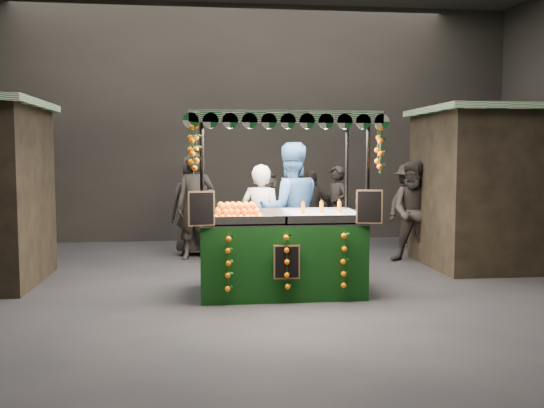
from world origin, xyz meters
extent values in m
plane|color=black|center=(0.00, 0.00, 0.00)|extent=(12.00, 12.00, 0.00)
cube|color=black|center=(0.00, 5.00, 2.50)|extent=(12.00, 0.10, 5.00)
cube|color=black|center=(0.00, -5.00, 2.50)|extent=(12.00, 0.10, 5.00)
cube|color=black|center=(4.40, 1.50, 1.25)|extent=(2.80, 2.00, 2.50)
cube|color=#125521|center=(4.40, 1.50, 2.55)|extent=(3.00, 2.20, 0.10)
cube|color=black|center=(0.34, -0.07, 0.48)|extent=(2.10, 1.14, 0.95)
cube|color=silver|center=(0.34, -0.07, 0.97)|extent=(2.10, 1.14, 0.04)
cylinder|color=black|center=(-0.68, -0.61, 1.14)|extent=(0.05, 0.05, 2.29)
cylinder|color=black|center=(1.36, -0.61, 1.14)|extent=(0.05, 0.05, 2.29)
cylinder|color=black|center=(-0.68, 0.47, 1.14)|extent=(0.05, 0.05, 2.29)
cylinder|color=black|center=(1.36, 0.47, 1.14)|extent=(0.05, 0.05, 2.29)
cube|color=#125521|center=(0.34, -0.07, 2.33)|extent=(2.34, 1.38, 0.08)
cube|color=silver|center=(0.91, -0.07, 1.03)|extent=(0.93, 1.03, 0.08)
cube|color=black|center=(-0.69, -0.67, 1.19)|extent=(0.32, 0.09, 0.42)
cube|color=black|center=(1.37, -0.67, 1.19)|extent=(0.32, 0.09, 0.42)
cube|color=black|center=(0.34, -0.68, 0.52)|extent=(0.32, 0.02, 0.42)
imported|color=gray|center=(0.18, 0.89, 0.85)|extent=(0.72, 0.61, 1.69)
imported|color=navy|center=(0.61, 0.86, 1.01)|extent=(1.05, 0.86, 2.01)
imported|color=black|center=(-0.80, 2.67, 0.94)|extent=(0.76, 0.58, 1.87)
imported|color=#292421|center=(2.91, 1.89, 0.87)|extent=(1.06, 0.99, 1.73)
imported|color=black|center=(1.40, 3.32, 0.77)|extent=(0.93, 0.45, 1.54)
imported|color=#2A2622|center=(3.45, 3.74, 0.83)|extent=(1.23, 1.04, 1.66)
imported|color=#2B2623|center=(-0.81, 3.14, 0.92)|extent=(0.94, 0.64, 1.84)
imported|color=black|center=(3.80, 2.48, 0.82)|extent=(0.68, 1.56, 1.63)
imported|color=black|center=(1.92, 3.57, 0.81)|extent=(0.59, 0.69, 1.61)
imported|color=black|center=(0.44, 2.56, 0.78)|extent=(1.29, 1.39, 1.55)
camera|label=1|loc=(-0.69, -7.85, 1.84)|focal=39.65mm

